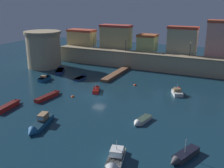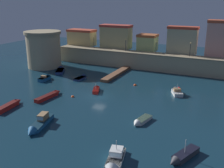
# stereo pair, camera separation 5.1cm
# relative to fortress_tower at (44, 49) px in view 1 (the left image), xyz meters

# --- Properties ---
(ground_plane) EXTENTS (140.63, 140.63, 0.00)m
(ground_plane) POSITION_rel_fortress_tower_xyz_m (25.95, -15.05, -5.26)
(ground_plane) COLOR #112D3D
(quay_wall) EXTENTS (52.48, 4.12, 4.70)m
(quay_wall) POSITION_rel_fortress_tower_xyz_m (25.95, 10.30, -2.90)
(quay_wall) COLOR tan
(quay_wall) RESTS_ON ground
(old_town_backdrop) EXTENTS (49.33, 4.79, 9.49)m
(old_town_backdrop) POSITION_rel_fortress_tower_xyz_m (25.30, 14.19, 2.77)
(old_town_backdrop) COLOR tan
(old_town_backdrop) RESTS_ON ground
(fortress_tower) EXTENTS (10.38, 10.38, 10.39)m
(fortress_tower) POSITION_rel_fortress_tower_xyz_m (0.00, 0.00, 0.00)
(fortress_tower) COLOR tan
(fortress_tower) RESTS_ON ground
(pier_dock) EXTENTS (1.94, 14.86, 0.70)m
(pier_dock) POSITION_rel_fortress_tower_xyz_m (22.74, 0.96, -4.91)
(pier_dock) COLOR brown
(pier_dock) RESTS_ON ground
(quay_lamp_0) EXTENTS (0.32, 0.32, 3.56)m
(quay_lamp_0) POSITION_rel_fortress_tower_xyz_m (10.91, 10.30, 1.80)
(quay_lamp_0) COLOR black
(quay_lamp_0) RESTS_ON quay_wall
(quay_lamp_1) EXTENTS (0.32, 0.32, 3.46)m
(quay_lamp_1) POSITION_rel_fortress_tower_xyz_m (21.39, 10.30, 1.75)
(quay_lamp_1) COLOR black
(quay_lamp_1) RESTS_ON quay_wall
(quay_lamp_2) EXTENTS (0.32, 0.32, 3.31)m
(quay_lamp_2) POSITION_rel_fortress_tower_xyz_m (30.44, 10.30, 1.66)
(quay_lamp_2) COLOR black
(quay_lamp_2) RESTS_ON quay_wall
(quay_lamp_3) EXTENTS (0.32, 0.32, 3.67)m
(quay_lamp_3) POSITION_rel_fortress_tower_xyz_m (39.58, 10.30, 1.86)
(quay_lamp_3) COLOR black
(quay_lamp_3) RESTS_ON quay_wall
(moored_boat_0) EXTENTS (2.32, 4.70, 1.32)m
(moored_boat_0) POSITION_rel_fortress_tower_xyz_m (37.86, -23.19, -4.95)
(moored_boat_0) COLOR silver
(moored_boat_0) RESTS_ON ground
(moored_boat_1) EXTENTS (3.37, 4.65, 2.83)m
(moored_boat_1) POSITION_rel_fortress_tower_xyz_m (40.09, -6.87, -4.81)
(moored_boat_1) COLOR silver
(moored_boat_1) RESTS_ON ground
(moored_boat_2) EXTENTS (3.02, 5.93, 3.17)m
(moored_boat_2) POSITION_rel_fortress_tower_xyz_m (38.68, -35.11, -4.86)
(moored_boat_2) COLOR white
(moored_boat_2) RESTS_ON ground
(moored_boat_3) EXTENTS (1.69, 7.21, 1.15)m
(moored_boat_3) POSITION_rel_fortress_tower_xyz_m (17.29, -20.00, -4.88)
(moored_boat_3) COLOR red
(moored_boat_3) RESTS_ON ground
(moored_boat_4) EXTENTS (2.73, 4.46, 2.25)m
(moored_boat_4) POSITION_rel_fortress_tower_xyz_m (24.02, -12.55, -4.90)
(moored_boat_4) COLOR red
(moored_boat_4) RESTS_ON ground
(moored_boat_5) EXTENTS (1.77, 4.67, 1.46)m
(moored_boat_5) POSITION_rel_fortress_tower_xyz_m (16.24, -5.78, -5.01)
(moored_boat_5) COLOR navy
(moored_boat_5) RESTS_ON ground
(moored_boat_6) EXTENTS (1.81, 6.44, 1.15)m
(moored_boat_6) POSITION_rel_fortress_tower_xyz_m (14.08, -27.34, -4.82)
(moored_boat_6) COLOR red
(moored_boat_6) RESTS_ON ground
(moored_boat_7) EXTENTS (4.45, 6.16, 1.76)m
(moored_boat_7) POSITION_rel_fortress_tower_xyz_m (7.42, -2.61, -4.84)
(moored_boat_7) COLOR navy
(moored_boat_7) RESTS_ON ground
(moored_boat_8) EXTENTS (3.32, 5.60, 2.81)m
(moored_boat_8) POSITION_rel_fortress_tower_xyz_m (45.86, -30.54, -4.85)
(moored_boat_8) COLOR #333338
(moored_boat_8) RESTS_ON ground
(moored_boat_9) EXTENTS (3.35, 7.36, 2.10)m
(moored_boat_9) POSITION_rel_fortress_tower_xyz_m (24.07, -31.31, -4.78)
(moored_boat_9) COLOR #195689
(moored_boat_9) RESTS_ON ground
(moored_boat_10) EXTENTS (1.80, 4.50, 1.65)m
(moored_boat_10) POSITION_rel_fortress_tower_xyz_m (8.82, -10.63, -4.77)
(moored_boat_10) COLOR #195689
(moored_boat_10) RESTS_ON ground
(mooring_buoy_0) EXTENTS (0.64, 0.64, 0.64)m
(mooring_buoy_0) POSITION_rel_fortress_tower_xyz_m (21.44, -17.90, -5.26)
(mooring_buoy_0) COLOR #EA4C19
(mooring_buoy_0) RESTS_ON ground
(mooring_buoy_1) EXTENTS (0.72, 0.72, 0.72)m
(mooring_buoy_1) POSITION_rel_fortress_tower_xyz_m (30.28, -5.37, -5.26)
(mooring_buoy_1) COLOR #EA4C19
(mooring_buoy_1) RESTS_ON ground
(mooring_buoy_2) EXTENTS (0.73, 0.73, 0.73)m
(mooring_buoy_2) POSITION_rel_fortress_tower_xyz_m (39.94, -3.34, -5.26)
(mooring_buoy_2) COLOR red
(mooring_buoy_2) RESTS_ON ground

